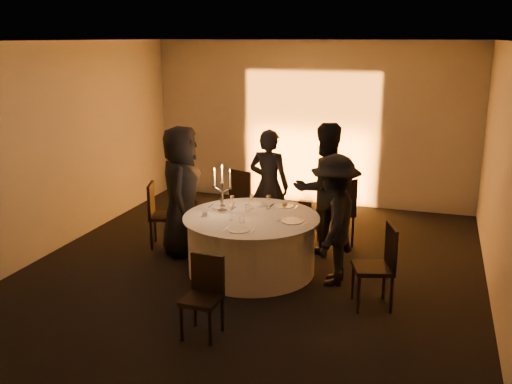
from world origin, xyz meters
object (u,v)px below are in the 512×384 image
(chair_back_left, at_px, (244,195))
(guest_back_left, at_px, (269,186))
(chair_back_right, at_px, (338,208))
(guest_right, at_px, (334,220))
(guest_left, at_px, (182,191))
(coffee_cup, at_px, (205,214))
(banquet_table, at_px, (251,244))
(guest_back_right, at_px, (324,188))
(candelabra, at_px, (222,195))
(chair_left, at_px, (159,211))
(chair_right, at_px, (380,261))
(chair_front, at_px, (204,291))

(chair_back_left, distance_m, guest_back_left, 0.74)
(chair_back_right, distance_m, guest_right, 1.35)
(guest_left, height_order, coffee_cup, guest_left)
(banquet_table, height_order, chair_back_left, chair_back_left)
(chair_back_right, height_order, guest_back_right, guest_back_right)
(guest_back_left, xyz_separation_m, candelabra, (-0.30, -1.16, 0.13))
(chair_left, height_order, guest_left, guest_left)
(guest_left, bearing_deg, chair_right, -123.79)
(banquet_table, distance_m, chair_back_left, 1.80)
(guest_back_right, bearing_deg, guest_right, 72.45)
(chair_left, bearing_deg, candelabra, -127.92)
(banquet_table, distance_m, chair_front, 1.73)
(chair_right, distance_m, chair_front, 2.07)
(banquet_table, distance_m, chair_back_right, 1.60)
(chair_left, bearing_deg, coffee_cup, -142.03)
(chair_back_left, height_order, guest_left, guest_left)
(chair_back_right, bearing_deg, guest_back_left, -30.58)
(chair_left, distance_m, chair_front, 2.77)
(chair_left, xyz_separation_m, chair_back_left, (0.94, 1.16, 0.02))
(chair_front, bearing_deg, chair_back_right, 75.32)
(chair_front, height_order, candelabra, candelabra)
(chair_right, xyz_separation_m, guest_right, (-0.63, 0.50, 0.28))
(banquet_table, height_order, guest_right, guest_right)
(banquet_table, bearing_deg, guest_back_right, 54.35)
(banquet_table, relative_size, chair_left, 1.86)
(guest_back_left, bearing_deg, chair_back_left, -31.08)
(chair_back_right, height_order, coffee_cup, chair_back_right)
(banquet_table, bearing_deg, chair_right, -16.94)
(banquet_table, bearing_deg, chair_back_left, 112.06)
(guest_back_right, bearing_deg, guest_back_left, -48.38)
(chair_front, distance_m, candelabra, 1.95)
(chair_back_left, relative_size, candelabra, 1.52)
(chair_back_left, xyz_separation_m, chair_back_right, (1.60, -0.37, 0.03))
(chair_back_left, distance_m, candelabra, 1.65)
(chair_back_right, xyz_separation_m, guest_back_left, (-1.06, -0.04, 0.27))
(guest_back_left, height_order, guest_right, guest_back_left)
(chair_back_left, bearing_deg, coffee_cup, 113.05)
(chair_back_left, height_order, candelabra, candelabra)
(chair_back_right, height_order, guest_right, guest_right)
(chair_front, relative_size, coffee_cup, 7.75)
(chair_back_right, relative_size, chair_front, 1.23)
(banquet_table, height_order, guest_back_left, guest_back_left)
(coffee_cup, xyz_separation_m, candelabra, (0.15, 0.27, 0.20))
(guest_right, bearing_deg, chair_back_left, -134.70)
(banquet_table, bearing_deg, guest_left, 163.13)
(guest_back_left, relative_size, guest_right, 1.04)
(guest_left, height_order, guest_back_left, guest_left)
(chair_back_right, bearing_deg, candelabra, 8.50)
(coffee_cup, bearing_deg, chair_front, -67.65)
(guest_right, bearing_deg, guest_back_left, -137.10)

